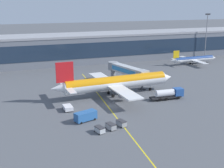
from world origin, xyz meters
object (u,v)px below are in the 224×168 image
pushback_tug (68,108)px  baggage_cart_0 (100,130)px  fuel_tanker (169,94)px  baggage_cart_2 (121,123)px  commuter_jet_far (194,59)px  lavatory_truck (86,116)px  main_airliner (116,83)px  baggage_cart_1 (111,126)px

pushback_tug → baggage_cart_0: (3.92, -16.98, -0.07)m
fuel_tanker → baggage_cart_2: size_ratio=3.67×
baggage_cart_0 → commuter_jet_far: 89.34m
fuel_tanker → lavatory_truck: bearing=-164.4°
main_airliner → fuel_tanker: 17.19m
commuter_jet_far → lavatory_truck: bearing=-143.2°
baggage_cart_0 → commuter_jet_far: size_ratio=0.11×
commuter_jet_far → fuel_tanker: bearing=-132.4°
fuel_tanker → commuter_jet_far: commuter_jet_far is taller
fuel_tanker → baggage_cart_2: (-21.76, -14.40, -0.96)m
fuel_tanker → baggage_cart_1: size_ratio=3.67×
pushback_tug → baggage_cart_1: (6.99, -16.10, -0.07)m
main_airliner → baggage_cart_1: (-10.69, -24.72, -3.47)m
lavatory_truck → baggage_cart_0: bearing=-82.4°
baggage_cart_1 → baggage_cart_2: (3.08, 0.87, 0.00)m
main_airliner → baggage_cart_0: main_airliner is taller
lavatory_truck → baggage_cart_2: (7.24, -6.29, -0.64)m
baggage_cart_2 → fuel_tanker: bearing=33.5°
baggage_cart_1 → commuter_jet_far: size_ratio=0.11×
lavatory_truck → baggage_cart_0: size_ratio=2.10×
fuel_tanker → baggage_cart_1: bearing=-148.4°
commuter_jet_far → main_airliner: bearing=-147.9°
baggage_cart_2 → commuter_jet_far: size_ratio=0.11×
fuel_tanker → commuter_jet_far: 58.05m
main_airliner → pushback_tug: bearing=-154.0°
baggage_cart_0 → baggage_cart_2: size_ratio=1.00×
main_airliner → fuel_tanker: size_ratio=3.92×
fuel_tanker → commuter_jet_far: size_ratio=0.42×
baggage_cart_2 → lavatory_truck: bearing=139.0°
lavatory_truck → baggage_cart_1: size_ratio=2.10×
baggage_cart_1 → baggage_cart_2: 3.20m
pushback_tug → baggage_cart_2: 18.26m
baggage_cart_2 → commuter_jet_far: commuter_jet_far is taller
baggage_cart_0 → baggage_cart_1: size_ratio=1.00×
lavatory_truck → baggage_cart_1: (4.16, -7.16, -0.64)m
baggage_cart_2 → baggage_cart_1: bearing=-164.2°
baggage_cart_1 → baggage_cart_2: same height
fuel_tanker → baggage_cart_1: (-24.83, -15.28, -0.96)m
baggage_cart_0 → baggage_cart_2: bearing=15.8°
main_airliner → commuter_jet_far: (53.30, 33.40, -1.76)m
pushback_tug → main_airliner: bearing=26.0°
baggage_cart_1 → commuter_jet_far: (63.99, 58.12, 1.70)m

